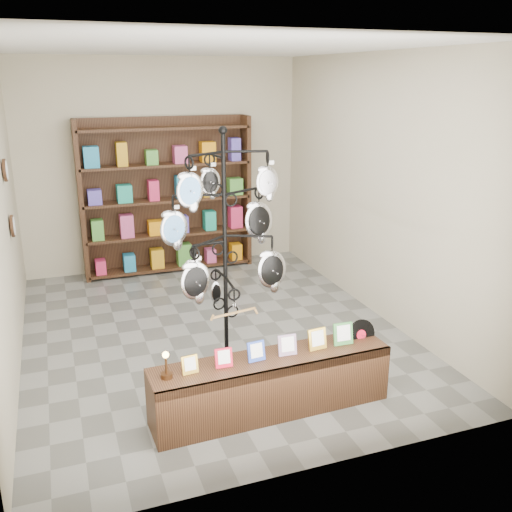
# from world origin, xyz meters

# --- Properties ---
(ground) EXTENTS (5.00, 5.00, 0.00)m
(ground) POSITION_xyz_m (0.00, 0.00, 0.00)
(ground) COLOR slate
(ground) RESTS_ON ground
(room_envelope) EXTENTS (5.00, 5.00, 5.00)m
(room_envelope) POSITION_xyz_m (0.00, 0.00, 1.85)
(room_envelope) COLOR #B6AC92
(room_envelope) RESTS_ON ground
(display_tree) EXTENTS (1.19, 1.08, 2.33)m
(display_tree) POSITION_xyz_m (-0.09, -0.86, 1.35)
(display_tree) COLOR black
(display_tree) RESTS_ON ground
(front_shelf) EXTENTS (2.07, 0.49, 0.73)m
(front_shelf) POSITION_xyz_m (0.05, -1.70, 0.26)
(front_shelf) COLOR black
(front_shelf) RESTS_ON ground
(back_shelving) EXTENTS (2.42, 0.36, 2.20)m
(back_shelving) POSITION_xyz_m (0.00, 2.30, 1.03)
(back_shelving) COLOR black
(back_shelving) RESTS_ON ground
(wall_clocks) EXTENTS (0.03, 0.24, 0.84)m
(wall_clocks) POSITION_xyz_m (-1.97, 0.80, 1.50)
(wall_clocks) COLOR black
(wall_clocks) RESTS_ON ground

